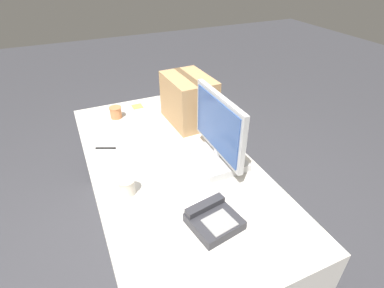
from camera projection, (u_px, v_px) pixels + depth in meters
The scene contains 11 objects.
ground_plane at pixel (174, 243), 2.16m from camera, with size 12.00×12.00×0.00m, color #38383D.
office_desk at pixel (173, 207), 1.96m from camera, with size 1.80×0.90×0.74m.
monitor at pixel (218, 139), 1.66m from camera, with size 0.49×0.26×0.42m.
keyboard at pixel (166, 168), 1.68m from camera, with size 0.41×0.17×0.03m.
desk_phone at pixel (213, 220), 1.34m from camera, with size 0.23×0.24×0.08m.
paper_cup_left at pixel (116, 112), 2.17m from camera, with size 0.09×0.09×0.09m.
paper_cup_right at pixel (127, 186), 1.50m from camera, with size 0.09×0.09×0.09m.
spoon at pixel (132, 208), 1.44m from camera, with size 0.03×0.16×0.00m.
cardboard_box at pixel (189, 100), 2.07m from camera, with size 0.40×0.29×0.33m.
pen_marker at pixel (106, 148), 1.86m from camera, with size 0.06×0.12×0.01m.
sticky_note_pad at pixel (137, 106), 2.34m from camera, with size 0.08×0.08×0.01m.
Camera 1 is at (1.33, -0.46, 1.80)m, focal length 28.00 mm.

